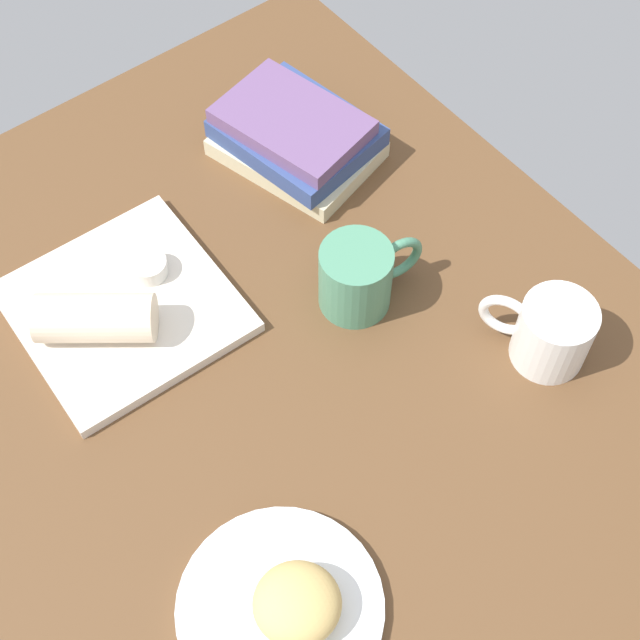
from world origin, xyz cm
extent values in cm
cube|color=brown|center=(0.00, 0.00, 2.00)|extent=(110.00, 90.00, 4.00)
cylinder|color=white|center=(-23.73, 17.67, 4.70)|extent=(21.62, 21.62, 1.40)
ellipsoid|color=tan|center=(-25.20, 16.51, 7.94)|extent=(12.41, 12.46, 5.08)
cube|color=silver|center=(18.04, 10.83, 4.80)|extent=(26.14, 26.14, 1.60)
cylinder|color=silver|center=(20.13, 5.54, 6.76)|extent=(4.80, 4.80, 2.32)
cylinder|color=#BB6924|center=(20.13, 5.54, 7.62)|extent=(3.94, 3.94, 0.40)
cylinder|color=beige|center=(16.37, 15.05, 8.60)|extent=(13.39, 14.87, 5.99)
cube|color=beige|center=(25.74, -22.13, 5.34)|extent=(24.12, 20.24, 2.68)
cube|color=#33477F|center=(25.93, -22.35, 8.12)|extent=(22.27, 19.11, 2.88)
cube|color=#6B4C7A|center=(25.92, -21.61, 10.70)|extent=(21.88, 17.08, 2.26)
cylinder|color=white|center=(-18.75, -26.35, 8.55)|extent=(9.00, 9.00, 9.11)
cylinder|color=#B3653D|center=(-18.75, -26.35, 12.51)|extent=(7.38, 7.38, 0.40)
torus|color=white|center=(-13.38, -23.68, 8.55)|extent=(6.50, 4.04, 6.66)
cylinder|color=#4C8C6B|center=(1.75, -12.95, 8.74)|extent=(9.05, 9.05, 9.48)
cylinder|color=olive|center=(1.75, -12.95, 12.88)|extent=(7.42, 7.42, 0.40)
torus|color=#4C8C6B|center=(0.77, -18.96, 8.74)|extent=(2.30, 6.99, 6.89)
camera|label=1|loc=(-47.75, 31.24, 102.08)|focal=52.61mm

